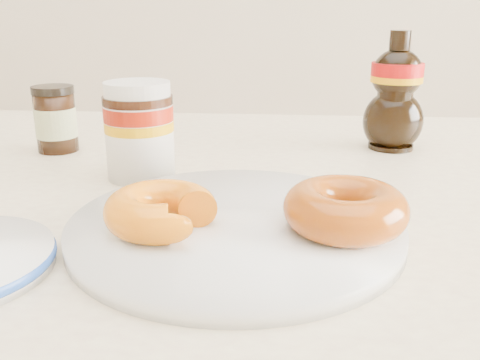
# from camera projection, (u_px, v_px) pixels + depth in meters

# --- Properties ---
(dining_table) EXTENTS (1.40, 0.90, 0.75)m
(dining_table) POSITION_uv_depth(u_px,v_px,m) (239.00, 267.00, 0.60)
(dining_table) COLOR #F9ECBE
(dining_table) RESTS_ON ground
(plate) EXTENTS (0.30, 0.30, 0.01)m
(plate) POSITION_uv_depth(u_px,v_px,m) (236.00, 226.00, 0.48)
(plate) COLOR white
(plate) RESTS_ON dining_table
(donut_bitten) EXTENTS (0.11, 0.11, 0.03)m
(donut_bitten) POSITION_uv_depth(u_px,v_px,m) (161.00, 210.00, 0.45)
(donut_bitten) COLOR orange
(donut_bitten) RESTS_ON plate
(donut_whole) EXTENTS (0.12, 0.12, 0.04)m
(donut_whole) POSITION_uv_depth(u_px,v_px,m) (345.00, 209.00, 0.45)
(donut_whole) COLOR #8C4409
(donut_whole) RESTS_ON plate
(nutella_jar) EXTENTS (0.08, 0.08, 0.11)m
(nutella_jar) POSITION_uv_depth(u_px,v_px,m) (139.00, 127.00, 0.62)
(nutella_jar) COLOR white
(nutella_jar) RESTS_ON dining_table
(syrup_bottle) EXTENTS (0.10, 0.09, 0.16)m
(syrup_bottle) POSITION_uv_depth(u_px,v_px,m) (395.00, 91.00, 0.74)
(syrup_bottle) COLOR black
(syrup_bottle) RESTS_ON dining_table
(dark_jar) EXTENTS (0.06, 0.06, 0.09)m
(dark_jar) POSITION_uv_depth(u_px,v_px,m) (56.00, 120.00, 0.74)
(dark_jar) COLOR black
(dark_jar) RESTS_ON dining_table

